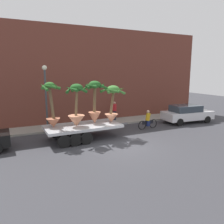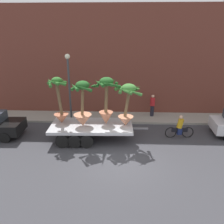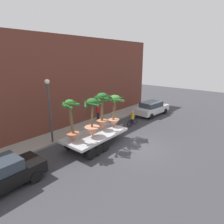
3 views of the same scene
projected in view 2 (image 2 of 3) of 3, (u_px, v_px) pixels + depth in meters
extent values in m
plane|color=#38383D|center=(122.00, 161.00, 11.80)|extent=(60.00, 60.00, 0.00)
cube|color=gray|center=(122.00, 117.00, 17.50)|extent=(24.00, 2.20, 0.15)
cube|color=brown|center=(123.00, 61.00, 17.70)|extent=(24.00, 1.20, 8.34)
cube|color=#B7BABF|center=(92.00, 126.00, 13.90)|extent=(5.09, 2.57, 0.18)
cylinder|color=black|center=(70.00, 126.00, 15.14)|extent=(0.81, 0.25, 0.80)
cylinder|color=black|center=(62.00, 141.00, 13.03)|extent=(0.81, 0.25, 0.80)
cylinder|color=black|center=(80.00, 126.00, 15.13)|extent=(0.81, 0.25, 0.80)
cylinder|color=black|center=(74.00, 141.00, 13.02)|extent=(0.81, 0.25, 0.80)
cylinder|color=black|center=(90.00, 126.00, 15.13)|extent=(0.81, 0.25, 0.80)
cylinder|color=black|center=(87.00, 141.00, 13.01)|extent=(0.81, 0.25, 0.80)
cube|color=slate|center=(140.00, 128.00, 13.92)|extent=(1.00, 0.13, 0.10)
cone|color=tan|center=(126.00, 121.00, 13.67)|extent=(0.94, 0.94, 0.59)
cylinder|color=brown|center=(127.00, 103.00, 13.27)|extent=(0.42, 0.18, 1.75)
ellipsoid|color=#428438|center=(129.00, 88.00, 12.97)|extent=(0.87, 0.87, 0.55)
cone|color=#428438|center=(138.00, 89.00, 13.04)|extent=(0.34, 1.12, 0.48)
cone|color=#428438|center=(134.00, 88.00, 13.35)|extent=(0.92, 0.81, 0.48)
cone|color=#428438|center=(124.00, 87.00, 13.52)|extent=(1.21, 0.73, 0.43)
cone|color=#428438|center=(121.00, 89.00, 13.07)|extent=(0.32, 0.95, 0.42)
cone|color=#428438|center=(124.00, 91.00, 12.61)|extent=(0.94, 0.70, 0.38)
cone|color=#428438|center=(133.00, 92.00, 12.49)|extent=(1.13, 0.60, 0.61)
cone|color=#C17251|center=(106.00, 118.00, 13.84)|extent=(0.86, 0.86, 0.79)
cylinder|color=brown|center=(106.00, 97.00, 13.38)|extent=(0.28, 0.20, 1.89)
ellipsoid|color=#235B23|center=(107.00, 82.00, 13.06)|extent=(0.83, 0.83, 0.52)
cone|color=#235B23|center=(116.00, 83.00, 13.02)|extent=(0.29, 1.09, 0.48)
cone|color=#235B23|center=(111.00, 82.00, 13.42)|extent=(0.84, 0.61, 0.49)
cone|color=#235B23|center=(105.00, 81.00, 13.49)|extent=(0.93, 0.45, 0.42)
cone|color=#235B23|center=(99.00, 82.00, 13.20)|extent=(0.42, 0.92, 0.47)
cone|color=#235B23|center=(99.00, 83.00, 12.82)|extent=(0.74, 0.95, 0.35)
cone|color=#235B23|center=(105.00, 84.00, 12.64)|extent=(0.97, 0.27, 0.35)
cone|color=#235B23|center=(112.00, 85.00, 12.62)|extent=(1.08, 0.83, 0.58)
cone|color=#B26647|center=(62.00, 118.00, 14.06)|extent=(0.89, 0.89, 0.59)
cylinder|color=brown|center=(59.00, 98.00, 13.59)|extent=(0.38, 0.19, 2.14)
ellipsoid|color=#2D6B28|center=(57.00, 80.00, 13.23)|extent=(0.61, 0.61, 0.38)
cone|color=#2D6B28|center=(63.00, 82.00, 13.17)|extent=(0.34, 0.82, 0.44)
cone|color=#2D6B28|center=(61.00, 80.00, 13.44)|extent=(0.59, 0.62, 0.32)
cone|color=#2D6B28|center=(58.00, 80.00, 13.57)|extent=(0.70, 0.27, 0.45)
cone|color=#2D6B28|center=(52.00, 81.00, 13.40)|extent=(0.47, 0.75, 0.40)
cone|color=#2D6B28|center=(50.00, 82.00, 13.13)|extent=(0.51, 0.84, 0.53)
cone|color=#2D6B28|center=(53.00, 82.00, 12.88)|extent=(0.87, 0.45, 0.35)
cone|color=#2D6B28|center=(58.00, 83.00, 12.89)|extent=(0.88, 0.60, 0.48)
cone|color=tan|center=(83.00, 120.00, 13.59)|extent=(1.09, 1.09, 0.73)
cylinder|color=brown|center=(83.00, 100.00, 13.16)|extent=(0.29, 0.17, 1.81)
ellipsoid|color=#235B23|center=(82.00, 85.00, 12.85)|extent=(0.81, 0.81, 0.50)
cone|color=#235B23|center=(92.00, 86.00, 12.79)|extent=(0.31, 1.19, 0.45)
cone|color=#235B23|center=(87.00, 85.00, 13.25)|extent=(0.89, 0.54, 0.54)
cone|color=#235B23|center=(77.00, 85.00, 13.17)|extent=(0.74, 0.87, 0.57)
cone|color=#235B23|center=(74.00, 87.00, 12.63)|extent=(0.71, 0.96, 0.37)
cone|color=#235B23|center=(84.00, 88.00, 12.46)|extent=(0.95, 0.50, 0.53)
torus|color=black|center=(188.00, 132.00, 14.31)|extent=(0.74, 0.11, 0.74)
torus|color=black|center=(171.00, 133.00, 14.29)|extent=(0.74, 0.11, 0.74)
cube|color=black|center=(180.00, 130.00, 14.24)|extent=(1.04, 0.12, 0.28)
cylinder|color=gold|center=(180.00, 123.00, 14.08)|extent=(0.46, 0.37, 0.65)
sphere|color=tan|center=(181.00, 117.00, 13.94)|extent=(0.24, 0.24, 0.24)
cube|color=navy|center=(179.00, 131.00, 14.26)|extent=(0.29, 0.26, 0.44)
cylinder|color=black|center=(220.00, 125.00, 15.45)|extent=(0.65, 0.25, 0.64)
cylinder|color=black|center=(17.00, 127.00, 15.22)|extent=(0.65, 0.22, 0.64)
cylinder|color=black|center=(5.00, 138.00, 13.63)|extent=(0.65, 0.22, 0.64)
cylinder|color=black|center=(152.00, 111.00, 17.50)|extent=(0.28, 0.28, 0.85)
cylinder|color=red|center=(153.00, 102.00, 17.25)|extent=(0.36, 0.36, 0.62)
sphere|color=tan|center=(153.00, 96.00, 17.10)|extent=(0.24, 0.24, 0.24)
cylinder|color=#383D42|center=(70.00, 91.00, 16.11)|extent=(0.14, 0.14, 4.50)
sphere|color=#EAEACC|center=(67.00, 56.00, 15.29)|extent=(0.36, 0.36, 0.36)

